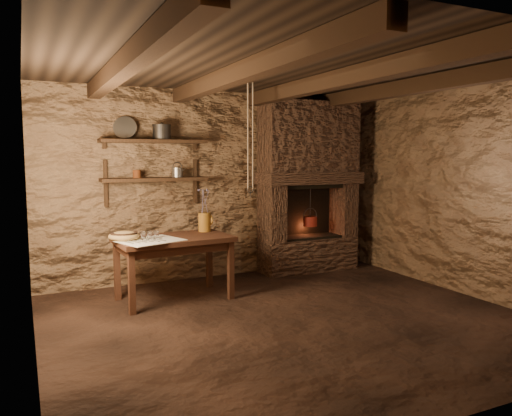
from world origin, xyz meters
name	(u,v)px	position (x,y,z in m)	size (l,w,h in m)	color
floor	(291,321)	(0.00, 0.00, 0.00)	(4.50, 4.50, 0.00)	black
back_wall	(217,185)	(0.00, 2.00, 1.20)	(4.50, 0.04, 2.40)	brown
front_wall	(462,223)	(0.00, -2.00, 1.20)	(4.50, 0.04, 2.40)	brown
left_wall	(29,208)	(-2.25, 0.00, 1.20)	(0.04, 4.00, 2.40)	brown
right_wall	(466,190)	(2.25, 0.00, 1.20)	(0.04, 4.00, 2.40)	brown
ceiling	(293,66)	(0.00, 0.00, 2.40)	(4.50, 4.00, 0.04)	black
beam_far_left	(127,63)	(-1.50, 0.00, 2.31)	(0.14, 3.95, 0.16)	black
beam_mid_left	(243,72)	(-0.50, 0.00, 2.31)	(0.14, 3.95, 0.16)	black
beam_mid_right	(339,79)	(0.50, 0.00, 2.31)	(0.14, 3.95, 0.16)	black
beam_far_right	(419,86)	(1.50, 0.00, 2.31)	(0.14, 3.95, 0.16)	black
shelf_lower	(155,179)	(-0.85, 1.84, 1.30)	(1.25, 0.30, 0.04)	black
shelf_upper	(154,141)	(-0.85, 1.84, 1.75)	(1.25, 0.30, 0.04)	black
hearth	(308,182)	(1.25, 1.77, 1.23)	(1.43, 0.51, 2.30)	#3A261D
work_table	(174,266)	(-0.82, 1.18, 0.38)	(1.27, 0.79, 0.70)	#381E13
linen_cloth	(151,241)	(-1.11, 1.02, 0.70)	(0.60, 0.49, 0.01)	white
pewter_cutlery_row	(151,240)	(-1.11, 1.00, 0.71)	(0.51, 0.19, 0.01)	gray
drinking_glasses	(150,235)	(-1.09, 1.14, 0.75)	(0.19, 0.06, 0.08)	white
stoneware_jug	(205,213)	(-0.38, 1.40, 0.92)	(0.18, 0.18, 0.51)	#8F5C1B
wooden_bowl	(124,236)	(-1.34, 1.20, 0.74)	(0.33, 0.33, 0.11)	olive
iron_stockpot	(162,133)	(-0.75, 1.84, 1.85)	(0.21, 0.21, 0.16)	#2C2927
tin_pan	(125,128)	(-1.16, 1.94, 1.91)	(0.27, 0.27, 0.04)	gray
small_kettle	(177,172)	(-0.57, 1.84, 1.38)	(0.17, 0.13, 0.18)	gray
rusty_tin	(137,174)	(-1.06, 1.84, 1.37)	(0.09, 0.09, 0.09)	#532510
red_pot	(310,221)	(1.25, 1.72, 0.70)	(0.24, 0.24, 0.54)	maroon
hanging_ropes	(250,136)	(0.05, 1.05, 1.80)	(0.08, 0.08, 1.20)	beige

